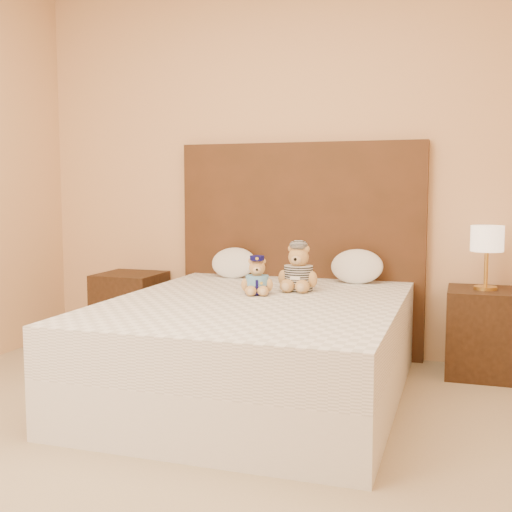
{
  "coord_description": "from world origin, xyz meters",
  "views": [
    {
      "loc": [
        1.11,
        -2.21,
        1.18
      ],
      "look_at": [
        -0.08,
        1.45,
        0.77
      ],
      "focal_mm": 45.0,
      "sensor_mm": 36.0,
      "label": 1
    }
  ],
  "objects": [
    {
      "name": "nightstand_right",
      "position": [
        1.25,
        2.0,
        0.28
      ],
      "size": [
        0.45,
        0.45,
        0.55
      ],
      "primitive_type": "cube",
      "color": "#3C2313",
      "rests_on": "ground"
    },
    {
      "name": "ground",
      "position": [
        0.0,
        0.0,
        0.0
      ],
      "size": [
        4.0,
        4.5,
        0.0
      ],
      "primitive_type": "cube",
      "color": "tan",
      "rests_on": "ground"
    },
    {
      "name": "nightstand_left",
      "position": [
        -1.25,
        2.0,
        0.28
      ],
      "size": [
        0.45,
        0.45,
        0.55
      ],
      "primitive_type": "cube",
      "color": "#3C2313",
      "rests_on": "ground"
    },
    {
      "name": "pillow_right",
      "position": [
        0.44,
        2.03,
        0.67
      ],
      "size": [
        0.35,
        0.23,
        0.25
      ],
      "primitive_type": "ellipsoid",
      "color": "white",
      "rests_on": "bed"
    },
    {
      "name": "teddy_prisoner",
      "position": [
        0.15,
        1.59,
        0.7
      ],
      "size": [
        0.26,
        0.25,
        0.29
      ],
      "primitive_type": null,
      "rotation": [
        0.0,
        0.0,
        -0.01
      ],
      "color": "tan",
      "rests_on": "bed"
    },
    {
      "name": "teddy_police",
      "position": [
        -0.05,
        1.38,
        0.66
      ],
      "size": [
        0.24,
        0.24,
        0.23
      ],
      "primitive_type": null,
      "rotation": [
        0.0,
        0.0,
        0.29
      ],
      "color": "tan",
      "rests_on": "bed"
    },
    {
      "name": "pillow_left",
      "position": [
        -0.44,
        2.03,
        0.67
      ],
      "size": [
        0.33,
        0.21,
        0.23
      ],
      "primitive_type": "ellipsoid",
      "color": "white",
      "rests_on": "bed"
    },
    {
      "name": "bed",
      "position": [
        0.0,
        1.2,
        0.28
      ],
      "size": [
        1.6,
        2.0,
        0.55
      ],
      "color": "white",
      "rests_on": "ground"
    },
    {
      "name": "room_walls",
      "position": [
        0.0,
        0.46,
        1.81
      ],
      "size": [
        4.04,
        4.52,
        2.72
      ],
      "color": "#E5B07D",
      "rests_on": "ground"
    },
    {
      "name": "headboard",
      "position": [
        0.0,
        2.21,
        0.75
      ],
      "size": [
        1.75,
        0.08,
        1.5
      ],
      "primitive_type": "cube",
      "color": "#4F2B17",
      "rests_on": "ground"
    },
    {
      "name": "lamp",
      "position": [
        1.25,
        2.0,
        0.85
      ],
      "size": [
        0.2,
        0.2,
        0.4
      ],
      "color": "gold",
      "rests_on": "nightstand_right"
    }
  ]
}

